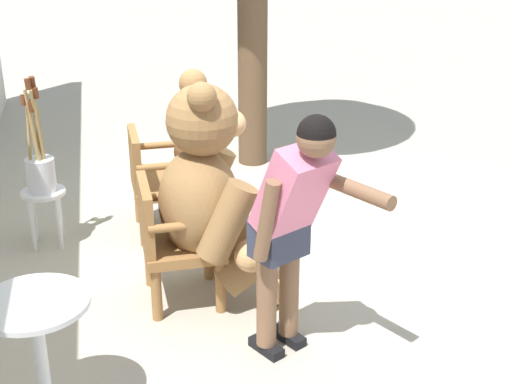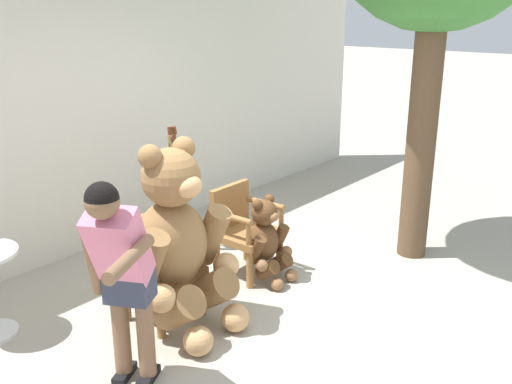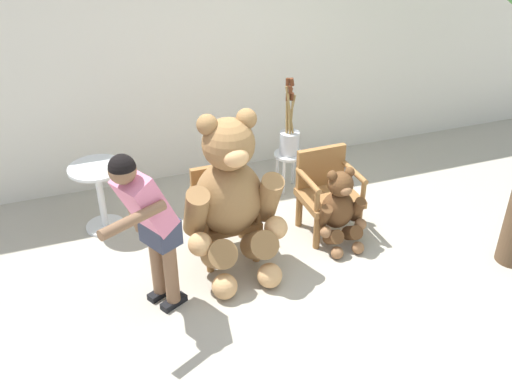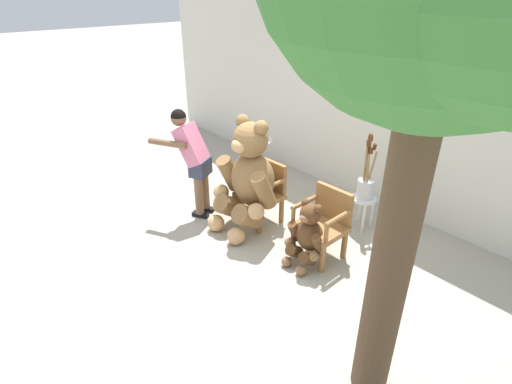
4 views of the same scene
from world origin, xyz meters
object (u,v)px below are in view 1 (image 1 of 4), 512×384
at_px(wooden_chair_right, 158,179).
at_px(white_stool, 44,203).
at_px(wooden_chair_left, 173,238).
at_px(brush_bucket, 40,166).
at_px(teddy_bear_large, 211,193).
at_px(teddy_bear_small, 193,182).
at_px(round_side_table, 39,347).
at_px(person_visitor, 292,216).

bearing_deg(wooden_chair_right, white_stool, 92.92).
distance_m(wooden_chair_left, white_stool, 1.37).
bearing_deg(wooden_chair_left, brush_bucket, 40.42).
bearing_deg(wooden_chair_right, teddy_bear_large, -166.32).
bearing_deg(brush_bucket, teddy_bear_small, -87.57).
distance_m(brush_bucket, round_side_table, 2.12).
distance_m(person_visitor, white_stool, 2.42).
height_order(teddy_bear_large, person_visitor, teddy_bear_large).
bearing_deg(teddy_bear_small, white_stool, 92.30).
distance_m(teddy_bear_large, person_visitor, 0.87).
distance_m(person_visitor, round_side_table, 1.49).
distance_m(wooden_chair_right, person_visitor, 2.02).
bearing_deg(teddy_bear_large, white_stool, 47.85).
height_order(white_stool, brush_bucket, brush_bucket).
bearing_deg(person_visitor, wooden_chair_right, 17.52).
bearing_deg(brush_bucket, wooden_chair_left, -139.58).
relative_size(wooden_chair_left, brush_bucket, 0.96).
relative_size(teddy_bear_small, white_stool, 1.81).
relative_size(wooden_chair_left, white_stool, 1.87).
height_order(wooden_chair_right, round_side_table, wooden_chair_right).
height_order(teddy_bear_large, round_side_table, teddy_bear_large).
distance_m(teddy_bear_small, person_visitor, 1.97).
relative_size(teddy_bear_large, round_side_table, 2.15).
relative_size(teddy_bear_large, person_visitor, 1.01).
bearing_deg(white_stool, teddy_bear_large, -132.15).
xyz_separation_m(wooden_chair_left, wooden_chair_right, (1.09, -0.00, 0.00)).
height_order(wooden_chair_right, person_visitor, person_visitor).
bearing_deg(wooden_chair_left, person_visitor, -143.05).
height_order(wooden_chair_right, teddy_bear_large, teddy_bear_large).
xyz_separation_m(wooden_chair_left, round_side_table, (-1.06, 0.80, -0.01)).
xyz_separation_m(teddy_bear_large, round_side_table, (-1.07, 1.06, -0.31)).
bearing_deg(teddy_bear_large, round_side_table, 135.09).
height_order(wooden_chair_left, person_visitor, person_visitor).
distance_m(wooden_chair_left, wooden_chair_right, 1.09).
xyz_separation_m(person_visitor, round_side_table, (-0.28, 1.39, -0.47)).
relative_size(wooden_chair_right, white_stool, 1.87).
distance_m(teddy_bear_large, brush_bucket, 1.56).
xyz_separation_m(teddy_bear_small, brush_bucket, (-0.05, 1.17, 0.26)).
bearing_deg(wooden_chair_right, brush_bucket, 93.09).
height_order(teddy_bear_large, white_stool, teddy_bear_large).
distance_m(wooden_chair_left, teddy_bear_small, 1.13).
bearing_deg(round_side_table, wooden_chair_left, -36.87).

